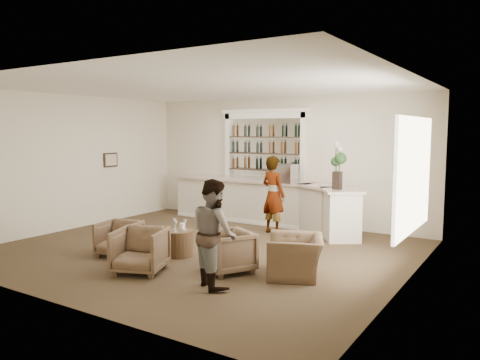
{
  "coord_description": "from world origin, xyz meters",
  "views": [
    {
      "loc": [
        5.66,
        -7.49,
        2.42
      ],
      "look_at": [
        0.33,
        0.9,
        1.38
      ],
      "focal_mm": 35.0,
      "sensor_mm": 36.0,
      "label": 1
    }
  ],
  "objects_px": {
    "cocktail_table": "(179,243)",
    "armchair_center": "(140,250)",
    "sommelier": "(273,195)",
    "guest": "(214,233)",
    "armchair_left": "(119,238)",
    "espresso_machine": "(285,173)",
    "bar_counter": "(267,203)",
    "armchair_right": "(228,251)",
    "flower_vase": "(338,163)",
    "armchair_far": "(295,256)"
  },
  "relations": [
    {
      "from": "cocktail_table",
      "to": "armchair_center",
      "type": "height_order",
      "value": "armchair_center"
    },
    {
      "from": "armchair_center",
      "to": "sommelier",
      "type": "bearing_deg",
      "value": 62.07
    },
    {
      "from": "sommelier",
      "to": "guest",
      "type": "relative_size",
      "value": 1.09
    },
    {
      "from": "armchair_left",
      "to": "armchair_center",
      "type": "distance_m",
      "value": 1.28
    },
    {
      "from": "guest",
      "to": "espresso_machine",
      "type": "height_order",
      "value": "guest"
    },
    {
      "from": "espresso_machine",
      "to": "sommelier",
      "type": "bearing_deg",
      "value": -82.31
    },
    {
      "from": "sommelier",
      "to": "armchair_center",
      "type": "height_order",
      "value": "sommelier"
    },
    {
      "from": "bar_counter",
      "to": "armchair_center",
      "type": "distance_m",
      "value": 4.8
    },
    {
      "from": "bar_counter",
      "to": "cocktail_table",
      "type": "relative_size",
      "value": 10.05
    },
    {
      "from": "armchair_center",
      "to": "espresso_machine",
      "type": "bearing_deg",
      "value": 64.17
    },
    {
      "from": "armchair_left",
      "to": "armchair_right",
      "type": "distance_m",
      "value": 2.41
    },
    {
      "from": "guest",
      "to": "armchair_center",
      "type": "height_order",
      "value": "guest"
    },
    {
      "from": "sommelier",
      "to": "armchair_left",
      "type": "height_order",
      "value": "sommelier"
    },
    {
      "from": "armchair_left",
      "to": "flower_vase",
      "type": "relative_size",
      "value": 0.71
    },
    {
      "from": "flower_vase",
      "to": "armchair_left",
      "type": "bearing_deg",
      "value": -131.3
    },
    {
      "from": "espresso_machine",
      "to": "armchair_far",
      "type": "bearing_deg",
      "value": -59.01
    },
    {
      "from": "armchair_center",
      "to": "guest",
      "type": "bearing_deg",
      "value": -17.11
    },
    {
      "from": "armchair_left",
      "to": "armchair_right",
      "type": "relative_size",
      "value": 0.94
    },
    {
      "from": "bar_counter",
      "to": "guest",
      "type": "height_order",
      "value": "guest"
    },
    {
      "from": "armchair_far",
      "to": "armchair_right",
      "type": "bearing_deg",
      "value": -92.8
    },
    {
      "from": "sommelier",
      "to": "armchair_left",
      "type": "xyz_separation_m",
      "value": [
        -1.6,
        -3.35,
        -0.58
      ]
    },
    {
      "from": "armchair_right",
      "to": "sommelier",
      "type": "bearing_deg",
      "value": 134.52
    },
    {
      "from": "guest",
      "to": "armchair_far",
      "type": "xyz_separation_m",
      "value": [
        0.85,
        1.15,
        -0.51
      ]
    },
    {
      "from": "espresso_machine",
      "to": "flower_vase",
      "type": "relative_size",
      "value": 0.5
    },
    {
      "from": "bar_counter",
      "to": "armchair_far",
      "type": "bearing_deg",
      "value": -54.62
    },
    {
      "from": "guest",
      "to": "armchair_left",
      "type": "relative_size",
      "value": 2.28
    },
    {
      "from": "bar_counter",
      "to": "guest",
      "type": "xyz_separation_m",
      "value": [
        1.66,
        -4.68,
        0.27
      ]
    },
    {
      "from": "armchair_center",
      "to": "flower_vase",
      "type": "xyz_separation_m",
      "value": [
        1.96,
        4.12,
        1.34
      ]
    },
    {
      "from": "armchair_left",
      "to": "armchair_far",
      "type": "distance_m",
      "value": 3.53
    },
    {
      "from": "sommelier",
      "to": "bar_counter",
      "type": "bearing_deg",
      "value": -37.48
    },
    {
      "from": "guest",
      "to": "armchair_right",
      "type": "xyz_separation_m",
      "value": [
        -0.22,
        0.72,
        -0.49
      ]
    },
    {
      "from": "cocktail_table",
      "to": "armchair_far",
      "type": "relative_size",
      "value": 0.55
    },
    {
      "from": "cocktail_table",
      "to": "flower_vase",
      "type": "bearing_deg",
      "value": 54.31
    },
    {
      "from": "espresso_machine",
      "to": "armchair_right",
      "type": "bearing_deg",
      "value": -75.67
    },
    {
      "from": "armchair_right",
      "to": "armchair_far",
      "type": "relative_size",
      "value": 0.76
    },
    {
      "from": "armchair_left",
      "to": "armchair_center",
      "type": "xyz_separation_m",
      "value": [
        1.14,
        -0.59,
        0.05
      ]
    },
    {
      "from": "guest",
      "to": "cocktail_table",
      "type": "bearing_deg",
      "value": -1.49
    },
    {
      "from": "sommelier",
      "to": "guest",
      "type": "bearing_deg",
      "value": 120.67
    },
    {
      "from": "bar_counter",
      "to": "armchair_center",
      "type": "height_order",
      "value": "bar_counter"
    },
    {
      "from": "armchair_right",
      "to": "espresso_machine",
      "type": "xyz_separation_m",
      "value": [
        -0.89,
        3.89,
        1.01
      ]
    },
    {
      "from": "armchair_center",
      "to": "espresso_machine",
      "type": "xyz_separation_m",
      "value": [
        0.38,
        4.72,
        0.99
      ]
    },
    {
      "from": "armchair_left",
      "to": "armchair_far",
      "type": "height_order",
      "value": "armchair_left"
    },
    {
      "from": "flower_vase",
      "to": "armchair_far",
      "type": "bearing_deg",
      "value": -82.61
    },
    {
      "from": "bar_counter",
      "to": "espresso_machine",
      "type": "relative_size",
      "value": 10.97
    },
    {
      "from": "bar_counter",
      "to": "armchair_left",
      "type": "height_order",
      "value": "bar_counter"
    },
    {
      "from": "espresso_machine",
      "to": "cocktail_table",
      "type": "bearing_deg",
      "value": -96.82
    },
    {
      "from": "bar_counter",
      "to": "armchair_right",
      "type": "relative_size",
      "value": 7.25
    },
    {
      "from": "sommelier",
      "to": "armchair_far",
      "type": "height_order",
      "value": "sommelier"
    },
    {
      "from": "armchair_left",
      "to": "armchair_center",
      "type": "height_order",
      "value": "armchair_center"
    },
    {
      "from": "armchair_far",
      "to": "guest",
      "type": "bearing_deg",
      "value": -61.17
    }
  ]
}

